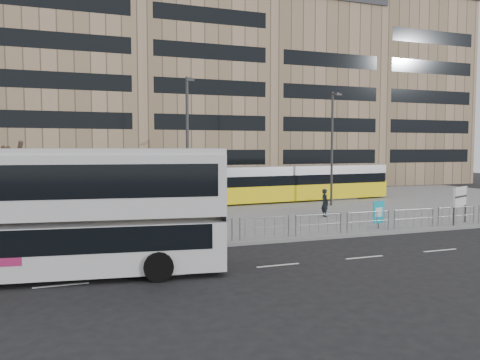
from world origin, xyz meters
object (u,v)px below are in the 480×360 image
object	(u,v)px
ad_panel	(379,212)
tram	(255,185)
pedestrian	(325,203)
bare_tree	(15,139)
traffic_light_west	(200,198)
double_decker_bus	(61,208)
lamp_post_west	(188,144)
lamp_post_east	(332,144)
station_sign	(460,198)

from	to	relation	value
ad_panel	tram	bearing A→B (deg)	88.07
pedestrian	bare_tree	world-z (taller)	bare_tree
traffic_light_west	bare_tree	size ratio (longest dim) A/B	0.44
double_decker_bus	tram	size ratio (longest dim) A/B	0.47
ad_panel	lamp_post_west	xyz separation A→B (m)	(-9.43, 5.76, 3.81)
ad_panel	lamp_post_east	size ratio (longest dim) A/B	0.18
double_decker_bus	station_sign	xyz separation A→B (m)	(21.80, 3.68, -0.82)
ad_panel	bare_tree	world-z (taller)	bare_tree
lamp_post_west	bare_tree	distance (m)	9.30
bare_tree	ad_panel	bearing A→B (deg)	-16.62
pedestrian	bare_tree	distance (m)	18.59
double_decker_bus	tram	world-z (taller)	double_decker_bus
double_decker_bus	pedestrian	xyz separation A→B (m)	(15.70, 8.76, -1.43)
station_sign	pedestrian	distance (m)	7.96
tram	bare_tree	bearing A→B (deg)	-159.61
traffic_light_west	lamp_post_east	distance (m)	15.89
tram	traffic_light_west	size ratio (longest dim) A/B	8.12
station_sign	pedestrian	bearing A→B (deg)	116.01
tram	lamp_post_east	world-z (taller)	lamp_post_east
lamp_post_east	tram	bearing A→B (deg)	146.35
pedestrian	lamp_post_west	size ratio (longest dim) A/B	0.21
traffic_light_west	lamp_post_east	bearing A→B (deg)	45.09
lamp_post_west	ad_panel	bearing A→B (deg)	-31.45
tram	station_sign	xyz separation A→B (m)	(7.65, -13.59, 0.03)
double_decker_bus	pedestrian	distance (m)	18.04
station_sign	lamp_post_east	xyz separation A→B (m)	(-2.56, 10.20, 3.23)
pedestrian	traffic_light_west	xyz separation A→B (m)	(-9.33, -3.78, 1.06)
double_decker_bus	lamp_post_east	world-z (taller)	lamp_post_east
station_sign	double_decker_bus	bearing A→B (deg)	165.38
station_sign	lamp_post_west	bearing A→B (deg)	133.92
tram	lamp_post_east	bearing A→B (deg)	-38.37
station_sign	lamp_post_west	distance (m)	16.40
tram	pedestrian	distance (m)	8.67
double_decker_bus	lamp_post_east	xyz separation A→B (m)	(19.24, 13.88, 2.41)
station_sign	traffic_light_west	world-z (taller)	traffic_light_west
station_sign	ad_panel	xyz separation A→B (m)	(-5.51, 0.23, -0.62)
ad_panel	pedestrian	size ratio (longest dim) A/B	0.84
tram	lamp_post_east	size ratio (longest dim) A/B	2.88
lamp_post_west	bare_tree	world-z (taller)	lamp_post_west
tram	traffic_light_west	distance (m)	14.55
tram	ad_panel	distance (m)	13.54
ad_panel	traffic_light_west	world-z (taller)	traffic_light_west
tram	traffic_light_west	bearing A→B (deg)	-127.07
lamp_post_west	lamp_post_east	xyz separation A→B (m)	(12.37, 4.21, 0.04)
ad_panel	pedestrian	world-z (taller)	pedestrian
pedestrian	lamp_post_east	bearing A→B (deg)	-31.87
station_sign	traffic_light_west	size ratio (longest dim) A/B	0.70
tram	traffic_light_west	world-z (taller)	traffic_light_west
bare_tree	station_sign	bearing A→B (deg)	-13.51
double_decker_bus	lamp_post_east	size ratio (longest dim) A/B	1.35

